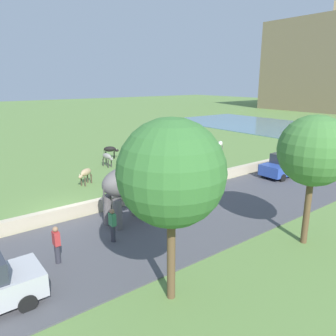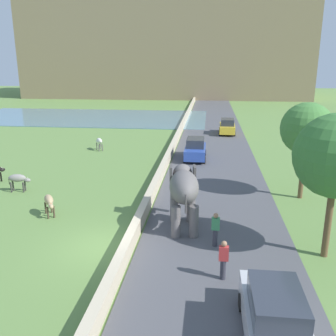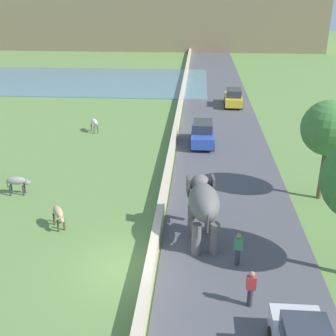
# 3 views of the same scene
# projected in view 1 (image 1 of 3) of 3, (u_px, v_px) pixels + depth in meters

# --- Properties ---
(ground_plane) EXTENTS (220.00, 220.00, 0.00)m
(ground_plane) POSITION_uv_depth(u_px,v_px,m) (63.00, 212.00, 18.29)
(ground_plane) COLOR #608442
(road_surface) EXTENTS (7.00, 120.00, 0.06)m
(road_surface) POSITION_uv_depth(u_px,v_px,m) (330.00, 172.00, 26.15)
(road_surface) COLOR #4C4C51
(road_surface) RESTS_ON ground
(barrier_wall) EXTENTS (0.40, 110.00, 0.73)m
(barrier_wall) POSITION_uv_depth(u_px,v_px,m) (275.00, 162.00, 27.81)
(barrier_wall) COLOR beige
(barrier_wall) RESTS_ON ground
(lake) EXTENTS (36.00, 18.00, 0.08)m
(lake) POSITION_uv_depth(u_px,v_px,m) (273.00, 126.00, 51.91)
(lake) COLOR slate
(lake) RESTS_ON ground
(elephant) EXTENTS (1.74, 3.55, 2.99)m
(elephant) POSITION_uv_depth(u_px,v_px,m) (129.00, 184.00, 16.54)
(elephant) COLOR #605B5B
(elephant) RESTS_ON ground
(person_beside_elephant) EXTENTS (0.36, 0.22, 1.63)m
(person_beside_elephant) POSITION_uv_depth(u_px,v_px,m) (113.00, 225.00, 14.58)
(person_beside_elephant) COLOR #33333D
(person_beside_elephant) RESTS_ON ground
(person_trailing) EXTENTS (0.36, 0.22, 1.63)m
(person_trailing) POSITION_uv_depth(u_px,v_px,m) (57.00, 244.00, 12.84)
(person_trailing) COLOR #33333D
(person_trailing) RESTS_ON ground
(car_blue) EXTENTS (1.80, 4.00, 1.80)m
(car_blue) POSITION_uv_depth(u_px,v_px,m) (285.00, 165.00, 24.77)
(car_blue) COLOR #2D4CA8
(car_blue) RESTS_ON ground
(cow_tan) EXTENTS (1.04, 1.35, 1.15)m
(cow_tan) POSITION_uv_depth(u_px,v_px,m) (85.00, 173.00, 22.80)
(cow_tan) COLOR tan
(cow_tan) RESTS_ON ground
(cow_grey) EXTENTS (1.41, 0.57, 1.15)m
(cow_grey) POSITION_uv_depth(u_px,v_px,m) (107.00, 157.00, 27.62)
(cow_grey) COLOR gray
(cow_grey) RESTS_ON ground
(cow_black) EXTENTS (0.98, 1.37, 1.15)m
(cow_black) POSITION_uv_depth(u_px,v_px,m) (110.00, 150.00, 30.55)
(cow_black) COLOR black
(cow_black) RESTS_ON ground
(cow_white) EXTENTS (1.02, 1.35, 1.15)m
(cow_white) POSITION_uv_depth(u_px,v_px,m) (220.00, 144.00, 33.20)
(cow_white) COLOR silver
(cow_white) RESTS_ON ground
(tree_near) EXTENTS (3.04, 3.04, 5.78)m
(tree_near) POSITION_uv_depth(u_px,v_px,m) (314.00, 151.00, 13.73)
(tree_near) COLOR brown
(tree_near) RESTS_ON ground
(tree_mid) EXTENTS (3.40, 3.40, 6.10)m
(tree_mid) POSITION_uv_depth(u_px,v_px,m) (171.00, 173.00, 9.95)
(tree_mid) COLOR brown
(tree_mid) RESTS_ON ground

